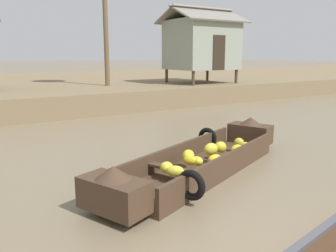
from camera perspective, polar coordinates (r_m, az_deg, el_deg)
ground_plane at (r=11.76m, az=-16.29°, el=-0.89°), size 300.00×300.00×0.00m
riverbank_strip at (r=23.42m, az=-24.94°, el=5.59°), size 160.00×20.00×0.91m
banana_boat at (r=7.38m, az=5.53°, el=-5.54°), size 5.74×3.11×0.81m
stilt_house_mid_right at (r=19.86m, az=5.54°, el=13.28°), size 4.09×3.42×4.11m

